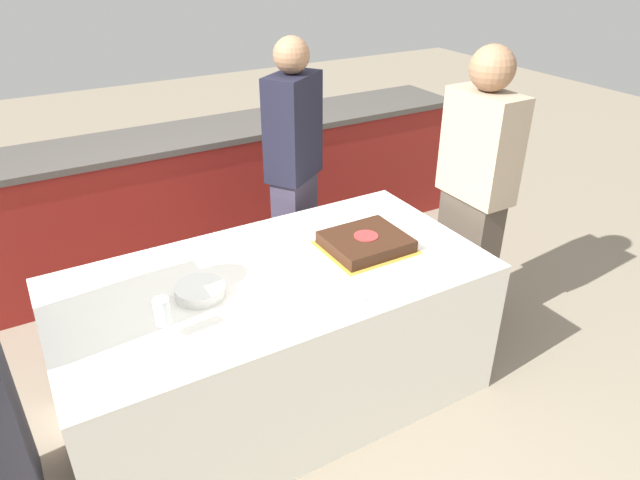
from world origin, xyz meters
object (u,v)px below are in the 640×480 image
object	(u,v)px
person_cutting_cake	(294,177)
person_seated_right	(474,195)
wine_glass	(162,312)
cake	(366,242)
plate_stack	(200,291)

from	to	relation	value
person_cutting_cake	person_seated_right	xyz separation A→B (m)	(0.70, -0.72, 0.00)
wine_glass	person_cutting_cake	xyz separation A→B (m)	(1.04, 0.94, -0.02)
cake	person_seated_right	xyz separation A→B (m)	(0.70, 0.02, 0.08)
cake	person_seated_right	size ratio (longest dim) A/B	0.25
plate_stack	person_seated_right	xyz separation A→B (m)	(1.54, 0.01, 0.08)
wine_glass	person_cutting_cake	world-z (taller)	person_cutting_cake
person_seated_right	person_cutting_cake	bearing A→B (deg)	-135.44
person_cutting_cake	plate_stack	bearing A→B (deg)	7.09
cake	plate_stack	distance (m)	0.83
cake	person_seated_right	bearing A→B (deg)	1.72
cake	person_cutting_cake	distance (m)	0.74
plate_stack	person_seated_right	world-z (taller)	person_seated_right
cake	wine_glass	xyz separation A→B (m)	(-1.04, -0.20, 0.09)
cake	wine_glass	world-z (taller)	wine_glass
wine_glass	person_cutting_cake	size ratio (longest dim) A/B	0.11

